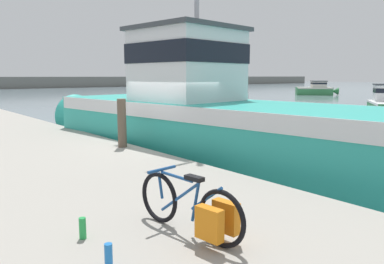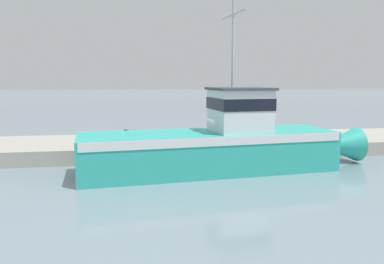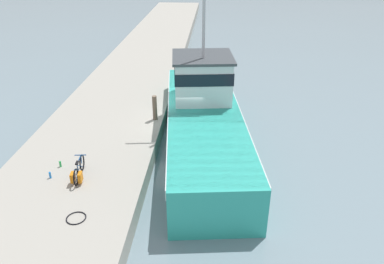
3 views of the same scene
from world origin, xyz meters
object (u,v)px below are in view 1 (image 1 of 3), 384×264
at_px(bicycle_touring, 197,210).
at_px(mooring_post, 122,123).
at_px(fishing_boat_main, 208,120).
at_px(water_bottle_on_curb, 83,228).
at_px(boat_green_anchored, 316,89).
at_px(boat_red_outer, 225,92).
at_px(water_bottle_by_bike, 109,256).

height_order(bicycle_touring, mooring_post, mooring_post).
bearing_deg(fishing_boat_main, water_bottle_on_curb, -150.29).
xyz_separation_m(boat_green_anchored, water_bottle_on_curb, (-45.81, -25.80, 0.12)).
bearing_deg(bicycle_touring, mooring_post, 62.83).
xyz_separation_m(fishing_boat_main, mooring_post, (-2.44, 0.65, 0.05)).
height_order(boat_red_outer, water_bottle_by_bike, boat_red_outer).
bearing_deg(mooring_post, water_bottle_on_curb, -123.81).
relative_size(fishing_boat_main, bicycle_touring, 8.89).
bearing_deg(boat_red_outer, bicycle_touring, 24.84).
height_order(bicycle_touring, water_bottle_on_curb, bicycle_touring).
height_order(boat_green_anchored, bicycle_touring, boat_green_anchored).
bearing_deg(boat_red_outer, fishing_boat_main, 24.45).
height_order(water_bottle_by_bike, water_bottle_on_curb, water_bottle_by_bike).
xyz_separation_m(bicycle_touring, water_bottle_by_bike, (-1.12, 0.01, -0.20)).
height_order(boat_green_anchored, water_bottle_by_bike, boat_green_anchored).
bearing_deg(water_bottle_by_bike, boat_red_outer, 43.67).
distance_m(fishing_boat_main, mooring_post, 2.53).
bearing_deg(water_bottle_on_curb, boat_green_anchored, 29.39).
xyz_separation_m(fishing_boat_main, boat_red_outer, (23.25, 22.77, -0.60)).
height_order(boat_red_outer, bicycle_touring, boat_red_outer).
xyz_separation_m(boat_green_anchored, water_bottle_by_bike, (-45.90, -26.61, 0.12)).
distance_m(bicycle_touring, water_bottle_on_curb, 1.33).
relative_size(mooring_post, water_bottle_on_curb, 5.12).
height_order(mooring_post, water_bottle_by_bike, mooring_post).
distance_m(fishing_boat_main, water_bottle_on_curb, 6.87).
height_order(fishing_boat_main, boat_green_anchored, fishing_boat_main).
distance_m(fishing_boat_main, boat_green_anchored, 45.77).
relative_size(bicycle_touring, water_bottle_on_curb, 6.74).
distance_m(mooring_post, water_bottle_on_curb, 5.63).
bearing_deg(boat_red_outer, water_bottle_by_bike, 23.71).
bearing_deg(water_bottle_on_curb, boat_red_outer, 42.91).
distance_m(boat_green_anchored, mooring_post, 47.64).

